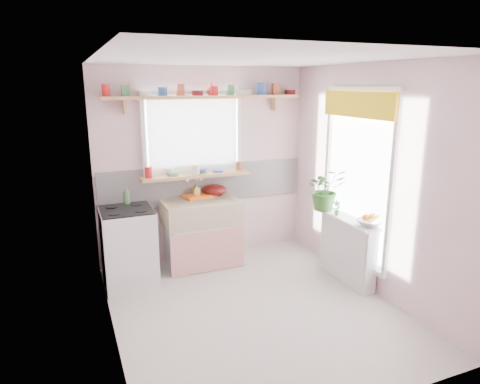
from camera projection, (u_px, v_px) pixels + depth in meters
name	position (u px, v px, depth m)	size (l,w,h in m)	color
room	(275.00, 161.00, 5.16)	(3.20, 3.20, 3.20)	beige
sink_unit	(202.00, 232.00, 5.47)	(0.95, 0.65, 1.11)	white
cooker	(129.00, 247.00, 4.90)	(0.58, 0.58, 0.93)	white
radiator_ledge	(347.00, 248.00, 5.04)	(0.22, 0.95, 0.78)	white
windowsill	(196.00, 175.00, 5.47)	(1.40, 0.22, 0.04)	tan
pine_shelf	(206.00, 97.00, 5.27)	(2.52, 0.24, 0.04)	tan
shelf_crockery	(202.00, 91.00, 5.24)	(2.47, 0.11, 0.12)	red
sill_crockery	(196.00, 170.00, 5.45)	(1.35, 0.11, 0.12)	red
dish_tray	(199.00, 195.00, 5.56)	(0.39, 0.29, 0.04)	orange
colander	(214.00, 190.00, 5.62)	(0.32, 0.32, 0.15)	#57100F
jade_plant	(325.00, 189.00, 5.19)	(0.47, 0.41, 0.52)	#36692A
fruit_bowl	(370.00, 223.00, 4.65)	(0.28, 0.28, 0.07)	silver
herb_pot	(337.00, 208.00, 5.01)	(0.10, 0.07, 0.18)	#35712D
soap_bottle_sink	(196.00, 190.00, 5.54)	(0.08, 0.08, 0.18)	#D6C45F
sill_cup	(170.00, 172.00, 5.38)	(0.11, 0.11, 0.09)	silver
sill_bowl	(199.00, 170.00, 5.53)	(0.21, 0.21, 0.06)	#3549AE
shelf_vase	(212.00, 89.00, 5.34)	(0.14, 0.14, 0.15)	#AF4636
cooker_bottle	(126.00, 195.00, 4.97)	(0.08, 0.08, 0.21)	#438646
fruit	(371.00, 217.00, 4.65)	(0.20, 0.14, 0.10)	orange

